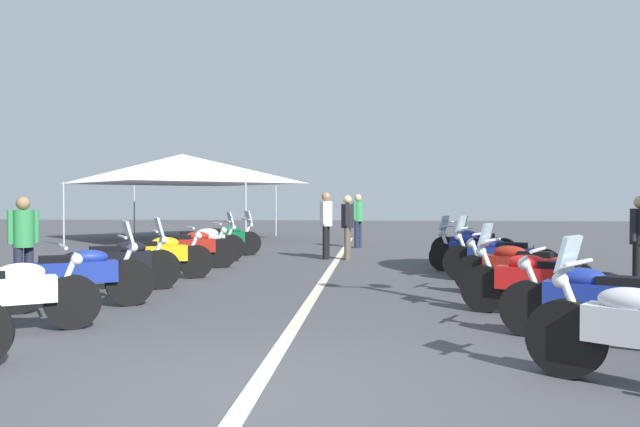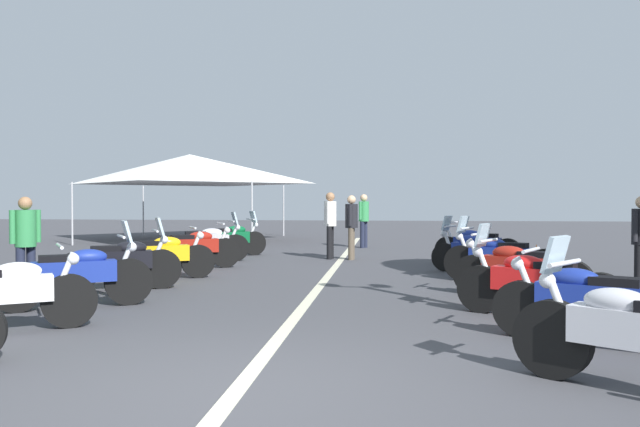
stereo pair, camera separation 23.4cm
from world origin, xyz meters
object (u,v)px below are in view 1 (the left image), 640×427
at_px(motorcycle_left_row_6, 201,243).
at_px(motorcycle_left_row_2, 77,275).
at_px(bystander_2, 640,236).
at_px(motorcycle_left_row_1, 5,295).
at_px(motorcycle_left_row_5, 190,248).
at_px(motorcycle_right_row_1, 597,302).
at_px(motorcycle_left_row_3, 121,263).
at_px(motorcycle_right_row_2, 539,282).
at_px(motorcycle_right_row_4, 499,257).
at_px(motorcycle_left_row_7, 226,239).
at_px(traffic_cone_1, 533,259).
at_px(bystander_1, 347,222).
at_px(motorcycle_right_row_3, 520,269).
at_px(bystander_0, 358,216).
at_px(event_tent, 182,169).
at_px(motorcycle_left_row_4, 156,256).
at_px(motorcycle_right_row_6, 473,245).
at_px(bystander_3, 326,220).
at_px(motorcycle_right_row_5, 475,251).
at_px(bystander_4, 23,239).

bearing_deg(motorcycle_left_row_6, motorcycle_left_row_2, -114.71).
bearing_deg(bystander_2, motorcycle_left_row_1, 75.05).
bearing_deg(motorcycle_left_row_1, motorcycle_left_row_5, 55.62).
bearing_deg(motorcycle_right_row_1, motorcycle_left_row_3, 0.71).
height_order(motorcycle_right_row_2, motorcycle_right_row_4, motorcycle_right_row_4).
distance_m(motorcycle_right_row_2, motorcycle_right_row_4, 3.37).
bearing_deg(motorcycle_left_row_7, motorcycle_left_row_2, -122.02).
bearing_deg(motorcycle_right_row_2, motorcycle_left_row_6, -17.49).
distance_m(traffic_cone_1, bystander_1, 4.80).
distance_m(motorcycle_right_row_3, bystander_0, 10.26).
height_order(motorcycle_right_row_4, event_tent, event_tent).
bearing_deg(motorcycle_left_row_4, motorcycle_right_row_6, -0.72).
height_order(bystander_1, event_tent, event_tent).
bearing_deg(motorcycle_left_row_2, motorcycle_right_row_2, -31.96).
relative_size(motorcycle_left_row_1, motorcycle_left_row_5, 0.96).
relative_size(motorcycle_right_row_1, traffic_cone_1, 3.13).
xyz_separation_m(bystander_3, event_tent, (6.81, 5.90, 1.65)).
relative_size(motorcycle_left_row_7, traffic_cone_1, 2.92).
bearing_deg(motorcycle_right_row_3, motorcycle_left_row_3, 27.16).
height_order(motorcycle_right_row_4, bystander_1, bystander_1).
bearing_deg(bystander_0, traffic_cone_1, -31.16).
relative_size(motorcycle_left_row_2, motorcycle_left_row_6, 0.93).
height_order(motorcycle_left_row_3, motorcycle_right_row_1, motorcycle_left_row_3).
height_order(motorcycle_left_row_2, bystander_1, bystander_1).
xyz_separation_m(motorcycle_left_row_5, motorcycle_left_row_6, (1.54, 0.18, 0.01)).
bearing_deg(motorcycle_right_row_5, motorcycle_left_row_2, 65.00).
distance_m(motorcycle_right_row_3, motorcycle_right_row_6, 4.88).
height_order(motorcycle_left_row_4, motorcycle_right_row_1, motorcycle_left_row_4).
bearing_deg(event_tent, motorcycle_right_row_1, -149.23).
xyz_separation_m(motorcycle_left_row_5, motorcycle_right_row_4, (-1.75, -6.28, 0.01)).
xyz_separation_m(motorcycle_left_row_3, bystander_4, (-0.70, 1.28, 0.44)).
bearing_deg(motorcycle_left_row_7, motorcycle_right_row_6, -46.47).
bearing_deg(event_tent, bystander_0, -114.44).
height_order(motorcycle_left_row_2, motorcycle_left_row_5, motorcycle_left_row_2).
relative_size(motorcycle_right_row_1, event_tent, 0.29).
relative_size(motorcycle_left_row_2, bystander_1, 1.17).
bearing_deg(motorcycle_left_row_5, motorcycle_left_row_6, 67.62).
relative_size(motorcycle_left_row_5, bystander_2, 1.21).
distance_m(motorcycle_left_row_4, motorcycle_right_row_2, 7.04).
bearing_deg(traffic_cone_1, motorcycle_left_row_5, 88.78).
distance_m(motorcycle_left_row_7, motorcycle_right_row_2, 10.25).
xyz_separation_m(motorcycle_right_row_6, event_tent, (7.98, 9.41, 2.19)).
bearing_deg(bystander_3, bystander_2, 146.16).
xyz_separation_m(motorcycle_left_row_3, motorcycle_left_row_7, (6.45, -0.23, -0.01)).
height_order(motorcycle_right_row_4, bystander_2, bystander_2).
xyz_separation_m(bystander_1, bystander_4, (-6.51, 4.80, -0.03)).
xyz_separation_m(motorcycle_right_row_5, bystander_1, (2.65, 2.76, 0.50)).
distance_m(motorcycle_left_row_5, motorcycle_left_row_6, 1.55).
relative_size(motorcycle_left_row_6, motorcycle_right_row_2, 1.05).
bearing_deg(bystander_3, motorcycle_right_row_3, 128.85).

